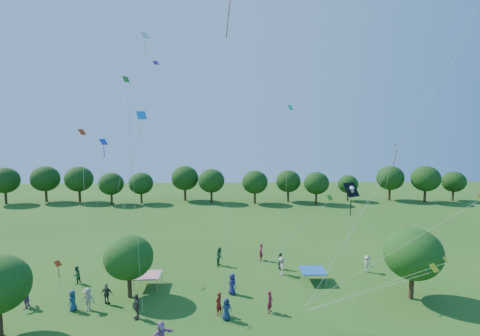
% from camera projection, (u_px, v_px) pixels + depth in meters
% --- Properties ---
extents(near_tree_north, '(4.02, 4.02, 5.22)m').
position_uv_depth(near_tree_north, '(129.00, 257.00, 30.55)').
color(near_tree_north, '#422B19').
rests_on(near_tree_north, ground).
extents(near_tree_east, '(4.64, 4.64, 5.88)m').
position_uv_depth(near_tree_east, '(413.00, 254.00, 30.22)').
color(near_tree_east, '#422B19').
rests_on(near_tree_east, ground).
extents(treeline, '(88.01, 8.77, 6.77)m').
position_uv_depth(treeline, '(222.00, 180.00, 69.33)').
color(treeline, '#422B19').
rests_on(treeline, ground).
extents(tent_red_stripe, '(2.20, 2.20, 1.10)m').
position_uv_depth(tent_red_stripe, '(148.00, 275.00, 32.86)').
color(tent_red_stripe, red).
rests_on(tent_red_stripe, ground).
extents(tent_blue, '(2.20, 2.20, 1.10)m').
position_uv_depth(tent_blue, '(313.00, 270.00, 33.92)').
color(tent_blue, '#1B53AF').
rests_on(tent_blue, ground).
extents(crowd_person_0, '(0.59, 0.87, 1.62)m').
position_uv_depth(crowd_person_0, '(73.00, 301.00, 28.55)').
color(crowd_person_0, navy).
rests_on(crowd_person_0, ground).
extents(crowd_person_1, '(0.72, 0.77, 1.73)m').
position_uv_depth(crowd_person_1, '(219.00, 304.00, 27.95)').
color(crowd_person_1, maroon).
rests_on(crowd_person_1, ground).
extents(crowd_person_2, '(0.58, 0.86, 1.60)m').
position_uv_depth(crowd_person_2, '(280.00, 261.00, 37.00)').
color(crowd_person_2, '#245436').
rests_on(crowd_person_2, ground).
extents(crowd_person_3, '(0.58, 1.16, 1.74)m').
position_uv_depth(crowd_person_3, '(281.00, 266.00, 35.49)').
color(crowd_person_3, '#B3A58F').
rests_on(crowd_person_3, ground).
extents(crowd_person_4, '(1.03, 0.60, 1.64)m').
position_uv_depth(crowd_person_4, '(107.00, 294.00, 29.64)').
color(crowd_person_4, '#3B332F').
rests_on(crowd_person_4, ground).
extents(crowd_person_5, '(1.63, 1.50, 1.75)m').
position_uv_depth(crowd_person_5, '(161.00, 335.00, 23.71)').
color(crowd_person_5, '#9F5DA0').
rests_on(crowd_person_5, ground).
extents(crowd_person_6, '(0.94, 0.96, 1.77)m').
position_uv_depth(crowd_person_6, '(232.00, 284.00, 31.38)').
color(crowd_person_6, navy).
rests_on(crowd_person_6, ground).
extents(crowd_person_7, '(0.49, 0.70, 1.77)m').
position_uv_depth(crowd_person_7, '(261.00, 252.00, 39.32)').
color(crowd_person_7, maroon).
rests_on(crowd_person_7, ground).
extents(crowd_person_8, '(0.68, 1.00, 1.86)m').
position_uv_depth(crowd_person_8, '(220.00, 256.00, 37.92)').
color(crowd_person_8, '#23532D').
rests_on(crowd_person_8, ground).
extents(crowd_person_9, '(1.07, 1.11, 1.63)m').
position_uv_depth(crowd_person_9, '(367.00, 264.00, 36.19)').
color(crowd_person_9, '#B1A98E').
rests_on(crowd_person_9, ground).
extents(crowd_person_10, '(0.98, 1.21, 1.89)m').
position_uv_depth(crowd_person_10, '(137.00, 306.00, 27.34)').
color(crowd_person_10, '#464138').
rests_on(crowd_person_10, ground).
extents(crowd_person_11, '(0.66, 1.60, 1.68)m').
position_uv_depth(crowd_person_11, '(26.00, 297.00, 29.04)').
color(crowd_person_11, '#834C7F').
rests_on(crowd_person_11, ground).
extents(crowd_person_12, '(0.91, 0.72, 1.64)m').
position_uv_depth(crowd_person_12, '(226.00, 309.00, 27.19)').
color(crowd_person_12, navy).
rests_on(crowd_person_12, ground).
extents(crowd_person_13, '(0.64, 0.74, 1.68)m').
position_uv_depth(crowd_person_13, '(270.00, 302.00, 28.27)').
color(crowd_person_13, maroon).
rests_on(crowd_person_13, ground).
extents(crowd_person_14, '(0.64, 0.88, 1.60)m').
position_uv_depth(crowd_person_14, '(77.00, 275.00, 33.48)').
color(crowd_person_14, '#214E2E').
rests_on(crowd_person_14, ground).
extents(crowd_person_15, '(1.23, 0.72, 1.76)m').
position_uv_depth(crowd_person_15, '(88.00, 299.00, 28.61)').
color(crowd_person_15, '#A29082').
rests_on(crowd_person_15, ground).
extents(pirate_kite, '(1.16, 1.12, 9.05)m').
position_uv_depth(pirate_kite, '(351.00, 192.00, 24.46)').
color(pirate_kite, black).
extents(red_high_kite, '(0.63, 1.09, 23.07)m').
position_uv_depth(red_high_kite, '(228.00, 50.00, 27.80)').
color(red_high_kite, red).
extents(small_kite_0, '(1.00, 6.98, 11.37)m').
position_uv_depth(small_kite_0, '(390.00, 172.00, 32.48)').
color(small_kite_0, red).
extents(small_kite_1, '(0.79, 0.86, 3.42)m').
position_uv_depth(small_kite_1, '(59.00, 269.00, 26.04)').
color(small_kite_1, red).
extents(small_kite_2, '(11.80, 1.51, 8.24)m').
position_uv_depth(small_kite_2, '(427.00, 231.00, 25.26)').
color(small_kite_2, yellow).
extents(small_kite_3, '(1.00, 0.82, 16.00)m').
position_uv_depth(small_kite_3, '(131.00, 148.00, 24.73)').
color(small_kite_3, '#247E17').
extents(small_kite_4, '(1.92, 0.72, 11.73)m').
position_uv_depth(small_kite_4, '(101.00, 164.00, 30.67)').
color(small_kite_4, blue).
extents(small_kite_5, '(11.20, 1.54, 21.08)m').
position_uv_depth(small_kite_5, '(444.00, 74.00, 24.16)').
color(small_kite_5, '#771999').
extents(small_kite_6, '(10.80, 3.41, 23.21)m').
position_uv_depth(small_kite_6, '(444.00, 64.00, 22.26)').
color(small_kite_6, white).
extents(small_kite_7, '(0.57, 3.41, 14.68)m').
position_uv_depth(small_kite_7, '(288.00, 145.00, 34.95)').
color(small_kite_7, '#0DC592').
extents(small_kite_8, '(2.84, 7.41, 12.49)m').
position_uv_depth(small_kite_8, '(83.00, 152.00, 36.18)').
color(small_kite_8, red).
extents(small_kite_9, '(8.95, 1.90, 4.25)m').
position_uv_depth(small_kite_9, '(414.00, 272.00, 24.72)').
color(small_kite_9, yellow).
extents(small_kite_10, '(7.38, 3.41, 4.40)m').
position_uv_depth(small_kite_10, '(412.00, 276.00, 23.23)').
color(small_kite_10, yellow).
extents(small_kite_11, '(6.05, 1.77, 7.14)m').
position_uv_depth(small_kite_11, '(315.00, 213.00, 31.01)').
color(small_kite_11, '#36941B').
extents(small_kite_12, '(3.54, 0.65, 13.89)m').
position_uv_depth(small_kite_12, '(136.00, 144.00, 28.32)').
color(small_kite_12, '#1782E7').
extents(small_kite_13, '(4.17, 2.40, 17.96)m').
position_uv_depth(small_kite_13, '(141.00, 132.00, 29.64)').
color(small_kite_13, purple).
extents(small_kite_14, '(4.33, 0.68, 19.61)m').
position_uv_depth(small_kite_14, '(135.00, 95.00, 27.74)').
color(small_kite_14, silver).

